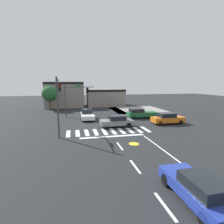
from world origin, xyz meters
TOP-DOWN VIEW (x-y plane):
  - ground_plane at (0.00, 0.00)m, footprint 120.00×120.00m
  - crosswalk_near at (-0.00, -4.50)m, footprint 9.54×2.73m
  - lane_markings at (1.16, -11.43)m, footprint 6.80×18.75m
  - bike_detector_marking at (1.43, -9.19)m, footprint 0.96×0.96m
  - curb_corner_northeast at (8.49, 9.42)m, footprint 10.00×10.60m
  - storefront_row at (-1.50, 19.05)m, footprint 18.21×6.53m
  - traffic_signal_northwest at (-3.43, 5.57)m, footprint 4.75×0.32m
  - traffic_signal_southwest at (-5.41, -4.09)m, footprint 0.32×5.02m
  - car_white at (-1.84, 3.31)m, footprint 1.84×4.70m
  - car_green at (6.53, 2.32)m, footprint 4.63×1.70m
  - car_gray at (1.41, -2.55)m, footprint 4.12×1.79m
  - car_orange at (8.63, -2.35)m, footprint 4.38×1.75m
  - car_blue at (1.64, -17.62)m, footprint 1.75×4.37m
  - roadside_tree at (-8.50, 14.00)m, footprint 3.08×3.08m

SIDE VIEW (x-z plane):
  - ground_plane at x=0.00m, z-range 0.00..0.00m
  - bike_detector_marking at x=1.43m, z-range 0.00..0.01m
  - crosswalk_near at x=0.00m, z-range 0.00..0.01m
  - lane_markings at x=1.16m, z-range 0.00..0.01m
  - curb_corner_northeast at x=8.49m, z-range 0.00..0.15m
  - car_white at x=-1.84m, z-range -0.02..1.44m
  - car_blue at x=1.64m, z-range 0.01..1.41m
  - car_gray at x=1.41m, z-range 0.00..1.47m
  - car_orange at x=8.63m, z-range 0.00..1.50m
  - car_green at x=6.53m, z-range -0.01..1.53m
  - storefront_row at x=-1.50m, z-range -0.37..5.41m
  - roadside_tree at x=-8.50m, z-range 0.91..5.84m
  - traffic_signal_northwest at x=-3.43m, z-range 1.03..6.30m
  - traffic_signal_southwest at x=-5.41m, z-range 1.11..7.26m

